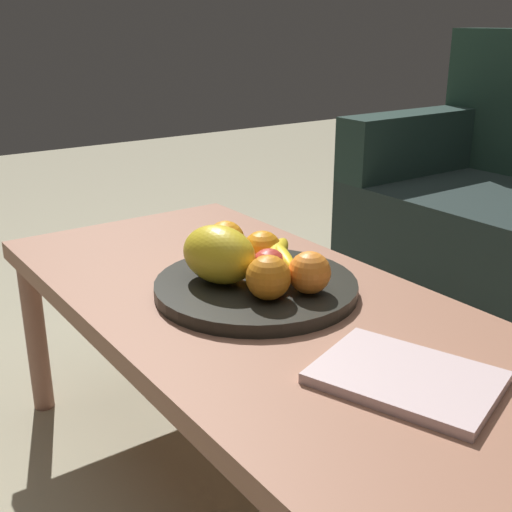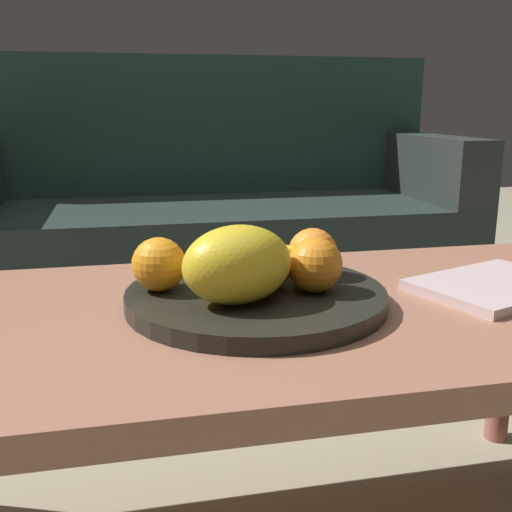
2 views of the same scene
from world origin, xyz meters
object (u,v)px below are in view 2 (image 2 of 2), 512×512
object	(u,v)px
couch	(214,227)
orange_left	(313,253)
orange_right	(315,265)
orange_back	(159,264)
apple_front	(268,264)
orange_front	(223,257)
banana_bunch	(245,262)
melon_large_front	(237,265)
magazine	(498,287)
coffee_table	(274,336)
fruit_bowl	(256,297)

from	to	relation	value
couch	orange_left	xyz separation A→B (m)	(-0.02, -1.21, 0.20)
orange_left	couch	bearing A→B (deg)	89.12
orange_right	orange_back	world-z (taller)	orange_right
apple_front	orange_front	bearing A→B (deg)	152.53
apple_front	banana_bunch	size ratio (longest dim) A/B	0.40
apple_front	couch	bearing A→B (deg)	85.47
apple_front	melon_large_front	bearing A→B (deg)	-130.52
orange_left	magazine	size ratio (longest dim) A/B	0.31
orange_left	banana_bunch	world-z (taller)	orange_left
orange_left	apple_front	world-z (taller)	orange_left
orange_back	apple_front	world-z (taller)	orange_back
magazine	apple_front	bearing A→B (deg)	155.65
couch	orange_back	bearing A→B (deg)	-101.88
coffee_table	banana_bunch	distance (m)	0.12
coffee_table	fruit_bowl	xyz separation A→B (m)	(-0.02, 0.01, 0.06)
orange_right	banana_bunch	bearing A→B (deg)	139.53
melon_large_front	banana_bunch	size ratio (longest dim) A/B	0.90
orange_right	apple_front	xyz separation A→B (m)	(-0.06, 0.04, -0.01)
couch	orange_front	size ratio (longest dim) A/B	21.46
melon_large_front	magazine	distance (m)	0.44
orange_front	magazine	bearing A→B (deg)	-8.17
couch	apple_front	world-z (taller)	couch
orange_right	magazine	world-z (taller)	orange_right
orange_left	orange_right	world-z (taller)	orange_right
fruit_bowl	orange_left	xyz separation A→B (m)	(0.10, 0.05, 0.05)
orange_front	orange_back	bearing A→B (deg)	-167.51
orange_front	orange_right	xyz separation A→B (m)	(0.12, -0.07, 0.00)
orange_left	fruit_bowl	bearing A→B (deg)	-155.56
melon_large_front	orange_right	xyz separation A→B (m)	(0.12, 0.03, -0.01)
orange_front	melon_large_front	bearing A→B (deg)	-88.35
couch	melon_large_front	world-z (taller)	couch
fruit_bowl	orange_front	distance (m)	0.08
orange_front	orange_back	size ratio (longest dim) A/B	1.00
orange_back	banana_bunch	bearing A→B (deg)	9.79
orange_left	apple_front	size ratio (longest dim) A/B	1.14
melon_large_front	banana_bunch	distance (m)	0.11
coffee_table	couch	bearing A→B (deg)	85.73
fruit_bowl	melon_large_front	world-z (taller)	melon_large_front
melon_large_front	orange_left	size ratio (longest dim) A/B	2.00
magazine	fruit_bowl	bearing A→B (deg)	157.63
orange_back	orange_right	bearing A→B (deg)	-13.51
melon_large_front	coffee_table	bearing A→B (deg)	34.90
coffee_table	orange_left	size ratio (longest dim) A/B	15.99
orange_left	orange_back	world-z (taller)	orange_back
orange_front	banana_bunch	size ratio (longest dim) A/B	0.46
orange_right	melon_large_front	bearing A→B (deg)	-167.24
couch	melon_large_front	xyz separation A→B (m)	(-0.16, -1.31, 0.21)
coffee_table	melon_large_front	size ratio (longest dim) A/B	7.98
fruit_bowl	banana_bunch	distance (m)	0.06
orange_right	orange_back	bearing A→B (deg)	166.49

